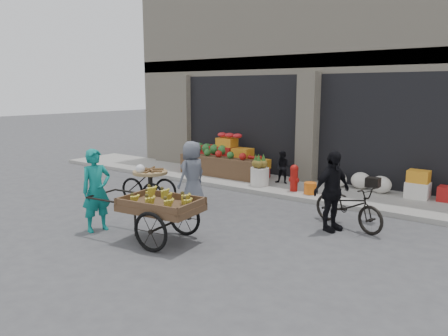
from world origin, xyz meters
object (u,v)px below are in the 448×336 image
Objects in this scene: orange_bucket at (310,188)px; banana_cart at (159,203)px; tricycle_cart at (150,182)px; cyclist at (332,191)px; bicycle at (348,206)px; fire_hydrant at (294,177)px; vendor_grey at (192,174)px; pineapple_bin at (260,177)px; seated_person at (283,167)px; vendor_woman at (96,190)px.

banana_cart is (-0.82, -4.63, 0.47)m from orange_bucket.
tricycle_cart is 0.91× the size of cyclist.
bicycle is at bearing 42.40° from banana_cart.
bicycle is (2.17, -1.77, -0.05)m from fire_hydrant.
vendor_grey is (-1.08, 2.19, 0.06)m from banana_cart.
fire_hydrant is 2.88m from vendor_grey.
tricycle_cart is (-2.38, -2.94, 0.06)m from fire_hydrant.
orange_bucket is at bearing -5.71° from fire_hydrant.
cyclist is at bearing -35.90° from pineapple_bin.
seated_person is (-1.20, 0.70, 0.31)m from orange_bucket.
vendor_woman reaches higher than fire_hydrant.
pineapple_bin is 1.61m from orange_bucket.
vendor_grey is 0.99× the size of cyclist.
fire_hydrant is 0.41× the size of bicycle.
orange_bucket is at bearing -11.19° from vendor_woman.
vendor_grey is at bearing -112.46° from seated_person.
vendor_woman is (-2.25, -4.92, 0.55)m from orange_bucket.
banana_cart is at bearing -93.90° from fire_hydrant.
vendor_woman is (-1.75, -4.97, 0.32)m from fire_hydrant.
bicycle is (3.27, -1.82, 0.08)m from pineapple_bin.
bicycle is (3.92, 3.20, -0.37)m from vendor_woman.
banana_cart is 1.54× the size of vendor_woman.
vendor_grey is (0.36, 2.47, -0.03)m from vendor_woman.
tricycle_cart is 4.42m from cyclist.
vendor_woman is 1.13× the size of tricycle_cart.
pineapple_bin is 3.81m from cyclist.
fire_hydrant is 3.78m from tricycle_cart.
cyclist is (2.29, 2.51, 0.07)m from banana_cart.
fire_hydrant is 4.70m from banana_cart.
vendor_woman is 1.02× the size of cyclist.
bicycle is (1.67, -1.72, 0.18)m from orange_bucket.
banana_cart is at bearing -100.02° from orange_bucket.
seated_person is at bearing 53.79° from tricycle_cart.
bicycle is at bearing -37.38° from vendor_woman.
tricycle_cart is (-1.68, -3.59, -0.02)m from seated_person.
orange_bucket is 0.19× the size of bicycle.
banana_cart is 3.84m from bicycle.
vendor_grey is 3.65m from bicycle.
seated_person is at bearing 69.07° from bicycle.
seated_person is 3.23m from vendor_grey.
vendor_woman is at bearing -4.93° from vendor_grey.
banana_cart is at bearing 156.93° from cyclist.
banana_cart reaches higher than pineapple_bin.
banana_cart is at bearing 29.51° from vendor_grey.
orange_bucket is 0.19× the size of vendor_woman.
vendor_woman is at bearing 148.44° from bicycle.
banana_cart is (0.78, -4.73, 0.37)m from pineapple_bin.
banana_cart is at bearing 158.74° from bicycle.
tricycle_cart reaches higher than bicycle.
tricycle_cart is (-2.06, 1.75, -0.18)m from banana_cart.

